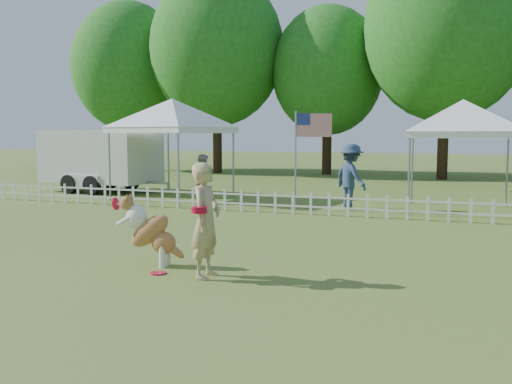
# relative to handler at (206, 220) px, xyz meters

# --- Properties ---
(ground) EXTENTS (120.00, 120.00, 0.00)m
(ground) POSITION_rel_handler_xyz_m (-0.51, 0.04, -0.86)
(ground) COLOR #3D5D1D
(ground) RESTS_ON ground
(picket_fence) EXTENTS (22.00, 0.08, 0.60)m
(picket_fence) POSITION_rel_handler_xyz_m (-0.51, 7.04, -0.56)
(picket_fence) COLOR silver
(picket_fence) RESTS_ON ground
(handler) EXTENTS (0.44, 0.65, 1.73)m
(handler) POSITION_rel_handler_xyz_m (0.00, 0.00, 0.00)
(handler) COLOR tan
(handler) RESTS_ON ground
(dog) EXTENTS (1.14, 0.46, 1.15)m
(dog) POSITION_rel_handler_xyz_m (-1.18, 0.40, -0.29)
(dog) COLOR brown
(dog) RESTS_ON ground
(frisbee_on_turf) EXTENTS (0.31, 0.31, 0.02)m
(frisbee_on_turf) POSITION_rel_handler_xyz_m (-0.79, -0.07, -0.85)
(frisbee_on_turf) COLOR red
(frisbee_on_turf) RESTS_ON ground
(canopy_tent_left) EXTENTS (3.72, 3.72, 3.24)m
(canopy_tent_left) POSITION_rel_handler_xyz_m (-5.55, 9.15, 0.76)
(canopy_tent_left) COLOR white
(canopy_tent_left) RESTS_ON ground
(canopy_tent_right) EXTENTS (3.11, 3.11, 3.04)m
(canopy_tent_right) POSITION_rel_handler_xyz_m (3.46, 9.24, 0.65)
(canopy_tent_right) COLOR white
(canopy_tent_right) RESTS_ON ground
(cargo_trailer) EXTENTS (5.57, 2.91, 2.35)m
(cargo_trailer) POSITION_rel_handler_xyz_m (-9.28, 10.38, 0.31)
(cargo_trailer) COLOR silver
(cargo_trailer) RESTS_ON ground
(flag_pole) EXTENTS (1.05, 0.46, 2.79)m
(flag_pole) POSITION_rel_handler_xyz_m (-0.90, 7.75, 0.53)
(flag_pole) COLOR gray
(flag_pole) RESTS_ON ground
(spectator_a) EXTENTS (0.91, 0.82, 1.54)m
(spectator_a) POSITION_rel_handler_xyz_m (-4.10, 8.41, -0.10)
(spectator_a) COLOR #9B9CA0
(spectator_a) RESTS_ON ground
(spectator_b) EXTENTS (1.37, 1.34, 1.88)m
(spectator_b) POSITION_rel_handler_xyz_m (0.51, 8.53, 0.08)
(spectator_b) COLOR navy
(spectator_b) RESTS_ON ground
(tree_far_left) EXTENTS (6.60, 6.60, 11.00)m
(tree_far_left) POSITION_rel_handler_xyz_m (-15.51, 22.04, 4.64)
(tree_far_left) COLOR #205C1A
(tree_far_left) RESTS_ON ground
(tree_left) EXTENTS (7.40, 7.40, 12.00)m
(tree_left) POSITION_rel_handler_xyz_m (-9.51, 21.54, 5.14)
(tree_left) COLOR #205C1A
(tree_left) RESTS_ON ground
(tree_center_left) EXTENTS (6.00, 6.00, 9.80)m
(tree_center_left) POSITION_rel_handler_xyz_m (-3.51, 22.54, 4.04)
(tree_center_left) COLOR #205C1A
(tree_center_left) RESTS_ON ground
(tree_center_right) EXTENTS (7.60, 7.60, 12.60)m
(tree_center_right) POSITION_rel_handler_xyz_m (2.49, 21.04, 5.44)
(tree_center_right) COLOR #205C1A
(tree_center_right) RESTS_ON ground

